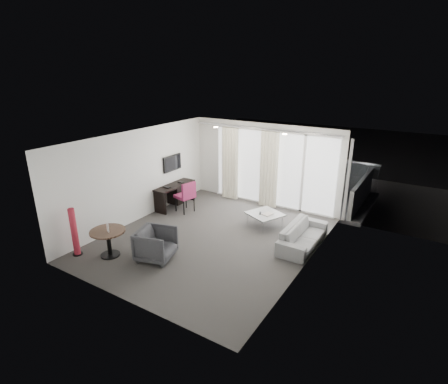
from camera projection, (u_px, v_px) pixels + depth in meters
The scene contains 28 objects.
floor at pixel (212, 238), 9.07m from camera, with size 5.00×6.00×0.00m, color #3C3937.
ceiling at pixel (211, 139), 8.20m from camera, with size 5.00×6.00×0.00m, color white.
wall_left at pixel (138, 176), 9.88m from camera, with size 0.00×6.00×2.60m, color silver.
wall_right at pixel (309, 212), 7.39m from camera, with size 0.00×6.00×2.60m, color silver.
wall_front at pixel (118, 239), 6.24m from camera, with size 5.00×0.00×2.60m, color silver.
window_panel at pixel (272, 169), 10.90m from camera, with size 4.00×0.02×2.38m, color white, non-canonical shape.
window_frame at pixel (272, 169), 10.89m from camera, with size 4.10×0.06×2.44m, color white, non-canonical shape.
curtain_left at pixel (230, 164), 11.50m from camera, with size 0.60×0.20×2.38m, color beige, non-canonical shape.
curtain_right at pixel (269, 170), 10.80m from camera, with size 0.60×0.20×2.38m, color beige, non-canonical shape.
curtain_track at pixel (263, 129), 10.50m from camera, with size 4.80×0.04×0.04m, color #B2B2B7, non-canonical shape.
downlight_a at pixel (216, 127), 9.93m from camera, with size 0.12×0.12×0.02m, color #FFE0B2.
downlight_b at pixel (285, 134), 8.88m from camera, with size 0.12×0.12×0.02m, color #FFE0B2.
desk at pixel (175, 196), 11.08m from camera, with size 0.48×1.52×0.71m, color black, non-canonical shape.
tv at pixel (172, 163), 11.00m from camera, with size 0.05×0.80×0.50m, color black, non-canonical shape.
desk_chair at pixel (185, 196), 10.63m from camera, with size 0.53×0.50×0.97m, color #88214B, non-canonical shape.
round_table at pixel (109, 243), 8.15m from camera, with size 0.81×0.81×0.65m, color #422C1F, non-canonical shape.
menu_card at pixel (108, 229), 7.96m from camera, with size 0.12×0.02×0.21m, color white, non-canonical shape.
red_lamp at pixel (74, 232), 8.11m from camera, with size 0.23×0.23×1.17m, color #AB2435.
tub_armchair at pixel (156, 244), 8.00m from camera, with size 0.79×0.81×0.74m, color #343438.
coffee_table at pixel (265, 220), 9.74m from camera, with size 0.83×0.83×0.38m, color gray, non-canonical shape.
remote at pixel (260, 214), 9.68m from camera, with size 0.05×0.14×0.02m, color black, non-canonical shape.
magazine at pixel (268, 215), 9.62m from camera, with size 0.21×0.27×0.02m, color gray, non-canonical shape.
sofa at pixel (303, 235), 8.65m from camera, with size 1.84×0.72×0.54m, color gray.
terrace_slab at pixel (288, 193), 12.54m from camera, with size 5.60×3.00×0.12m, color #4D4D50.
rattan_chair_a at pixel (315, 182), 12.25m from camera, with size 0.55×0.55×0.80m, color brown, non-canonical shape.
rattan_chair_b at pixel (328, 190), 11.29m from camera, with size 0.63×0.63×0.92m, color brown, non-canonical shape.
rattan_table at pixel (310, 189), 12.03m from camera, with size 0.46×0.46×0.46m, color brown, non-canonical shape.
balustrade at pixel (304, 169), 13.51m from camera, with size 5.50×0.06×1.05m, color #B2B2B7, non-canonical shape.
Camera 1 is at (4.58, -6.74, 4.19)m, focal length 28.00 mm.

